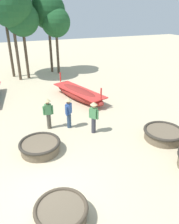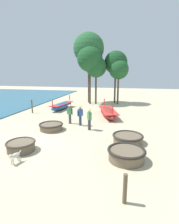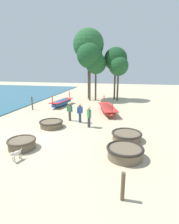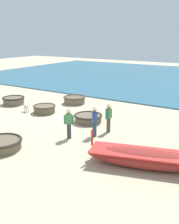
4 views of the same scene
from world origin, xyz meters
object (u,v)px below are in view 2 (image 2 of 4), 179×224
at_px(coracle_far_right, 128,138).
at_px(fisherman_hauling, 80,114).
at_px(dog, 15,156).
at_px(tree_leftmost, 96,67).
at_px(coracle_front_right, 21,146).
at_px(long_boat_ochre_hull, 108,112).
at_px(long_boat_green_hull, 62,106).
at_px(tree_right_mid, 116,63).
at_px(tree_tall_back, 119,70).
at_px(fisherman_with_hat, 89,118).
at_px(fisherman_crouching, 70,113).
at_px(tree_left_mid, 90,59).
at_px(coracle_center, 126,154).
at_px(tree_center, 89,48).
at_px(coracle_nearest, 51,126).
at_px(mooring_post_shoreline, 32,106).
at_px(mooring_post_inland, 125,189).

xyz_separation_m(coracle_far_right, fisherman_hauling, (-3.82, 2.83, 0.67)).
bearing_deg(dog, tree_leftmost, 87.14).
relative_size(coracle_front_right, long_boat_ochre_hull, 0.31).
relative_size(long_boat_green_hull, tree_right_mid, 0.63).
xyz_separation_m(tree_leftmost, tree_tall_back, (2.96, 0.50, -0.32)).
xyz_separation_m(fisherman_with_hat, fisherman_crouching, (-1.97, 1.29, 0.00)).
xyz_separation_m(coracle_front_right, tree_left_mid, (0.60, 15.21, 5.62)).
relative_size(long_boat_ochre_hull, tree_leftmost, 0.81).
relative_size(coracle_center, fisherman_with_hat, 1.13).
xyz_separation_m(tree_tall_back, tree_center, (-4.17, 0.44, 2.83)).
bearing_deg(tree_center, tree_tall_back, -6.07).
xyz_separation_m(coracle_front_right, long_boat_green_hull, (-1.87, 11.06, 0.11)).
bearing_deg(tree_right_mid, fisherman_crouching, -104.55).
bearing_deg(fisherman_with_hat, tree_leftmost, 97.93).
relative_size(long_boat_green_hull, long_boat_ochre_hull, 0.88).
height_order(coracle_nearest, coracle_center, coracle_center).
distance_m(tree_right_mid, tree_center, 4.17).
distance_m(long_boat_green_hull, fisherman_crouching, 6.15).
bearing_deg(tree_tall_back, mooring_post_shoreline, -138.60).
distance_m(fisherman_with_hat, tree_left_mid, 12.19).
xyz_separation_m(fisherman_crouching, mooring_post_inland, (4.74, -8.44, -0.42)).
height_order(mooring_post_shoreline, tree_leftmost, tree_leftmost).
distance_m(coracle_far_right, tree_center, 16.68).
bearing_deg(fisherman_hauling, tree_right_mid, 80.58).
relative_size(fisherman_with_hat, mooring_post_inland, 1.57).
height_order(coracle_front_right, fisherman_hauling, fisherman_hauling).
xyz_separation_m(long_boat_ochre_hull, tree_right_mid, (0.06, 7.89, 5.11)).
xyz_separation_m(dog, mooring_post_inland, (5.17, -1.53, 0.16)).
bearing_deg(tree_left_mid, tree_center, 109.66).
distance_m(coracle_front_right, mooring_post_shoreline, 9.50).
distance_m(fisherman_hauling, tree_right_mid, 12.49).
bearing_deg(coracle_front_right, long_boat_green_hull, 99.59).
bearing_deg(coracle_front_right, tree_tall_back, 74.93).
distance_m(coracle_far_right, fisherman_crouching, 5.78).
xyz_separation_m(coracle_front_right, fisherman_crouching, (0.95, 5.62, 0.66)).
height_order(fisherman_crouching, tree_tall_back, tree_tall_back).
distance_m(long_boat_green_hull, tree_left_mid, 7.33).
relative_size(fisherman_with_hat, dog, 2.51).
height_order(long_boat_green_hull, fisherman_hauling, fisherman_hauling).
xyz_separation_m(tree_leftmost, tree_left_mid, (-0.76, -0.32, 1.01)).
bearing_deg(tree_right_mid, tree_left_mid, -154.24).
xyz_separation_m(mooring_post_inland, tree_left_mid, (-5.08, 18.03, 5.39)).
bearing_deg(fisherman_hauling, fisherman_crouching, 162.31).
xyz_separation_m(tree_left_mid, tree_tall_back, (3.72, 0.82, -1.34)).
distance_m(coracle_far_right, long_boat_green_hull, 11.48).
bearing_deg(tree_right_mid, coracle_far_right, -82.39).
distance_m(coracle_front_right, fisherman_with_hat, 5.26).
xyz_separation_m(coracle_front_right, long_boat_ochre_hull, (3.79, 8.89, 0.10)).
bearing_deg(long_boat_green_hull, tree_right_mid, 45.03).
xyz_separation_m(coracle_center, fisherman_with_hat, (-2.78, 4.17, 0.63)).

